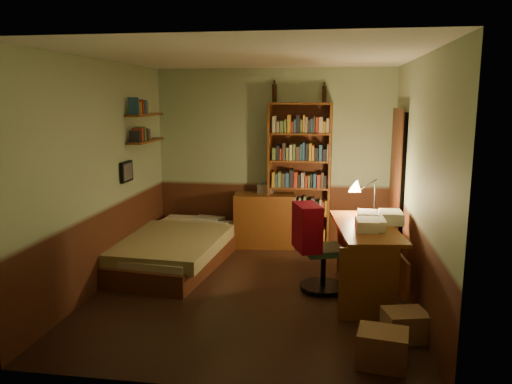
# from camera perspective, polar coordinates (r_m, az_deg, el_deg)

# --- Properties ---
(floor) EXTENTS (3.50, 4.00, 0.02)m
(floor) POSITION_cam_1_polar(r_m,az_deg,el_deg) (5.84, -0.38, -11.22)
(floor) COLOR black
(floor) RESTS_ON ground
(ceiling) EXTENTS (3.50, 4.00, 0.02)m
(ceiling) POSITION_cam_1_polar(r_m,az_deg,el_deg) (5.44, -0.41, 15.34)
(ceiling) COLOR silver
(ceiling) RESTS_ON wall_back
(wall_back) EXTENTS (3.50, 0.02, 2.60)m
(wall_back) POSITION_cam_1_polar(r_m,az_deg,el_deg) (7.46, 2.04, 3.98)
(wall_back) COLOR #90A57F
(wall_back) RESTS_ON ground
(wall_left) EXTENTS (0.02, 4.00, 2.60)m
(wall_left) POSITION_cam_1_polar(r_m,az_deg,el_deg) (6.02, -17.19, 1.90)
(wall_left) COLOR #90A57F
(wall_left) RESTS_ON ground
(wall_right) EXTENTS (0.02, 4.00, 2.60)m
(wall_right) POSITION_cam_1_polar(r_m,az_deg,el_deg) (5.50, 18.04, 1.06)
(wall_right) COLOR #90A57F
(wall_right) RESTS_ON ground
(wall_front) EXTENTS (3.50, 0.02, 2.60)m
(wall_front) POSITION_cam_1_polar(r_m,az_deg,el_deg) (3.56, -5.49, -3.48)
(wall_front) COLOR #90A57F
(wall_front) RESTS_ON ground
(doorway) EXTENTS (0.06, 0.90, 2.00)m
(doorway) POSITION_cam_1_polar(r_m,az_deg,el_deg) (6.81, 15.84, 0.38)
(doorway) COLOR black
(doorway) RESTS_ON ground
(door_trim) EXTENTS (0.02, 0.98, 2.08)m
(door_trim) POSITION_cam_1_polar(r_m,az_deg,el_deg) (6.80, 15.55, 0.39)
(door_trim) COLOR #462213
(door_trim) RESTS_ON ground
(bed) EXTENTS (1.48, 2.41, 0.68)m
(bed) POSITION_cam_1_polar(r_m,az_deg,el_deg) (6.77, -9.30, -5.16)
(bed) COLOR #7F8E52
(bed) RESTS_ON ground
(dresser) EXTENTS (0.93, 0.53, 0.79)m
(dresser) POSITION_cam_1_polar(r_m,az_deg,el_deg) (7.40, 0.96, -3.22)
(dresser) COLOR #5F3214
(dresser) RESTS_ON ground
(mini_stereo) EXTENTS (0.25, 0.20, 0.13)m
(mini_stereo) POSITION_cam_1_polar(r_m,az_deg,el_deg) (7.42, 1.17, 0.43)
(mini_stereo) COLOR #B2B2B7
(mini_stereo) RESTS_ON dresser
(bookshelf) EXTENTS (0.92, 0.32, 2.11)m
(bookshelf) POSITION_cam_1_polar(r_m,az_deg,el_deg) (7.30, 4.99, 1.86)
(bookshelf) COLOR #5F3214
(bookshelf) RESTS_ON ground
(bottle_left) EXTENTS (0.07, 0.07, 0.25)m
(bottle_left) POSITION_cam_1_polar(r_m,az_deg,el_deg) (7.36, 2.12, 11.19)
(bottle_left) COLOR black
(bottle_left) RESTS_ON bookshelf
(bottle_right) EXTENTS (0.08, 0.08, 0.23)m
(bottle_right) POSITION_cam_1_polar(r_m,az_deg,el_deg) (7.31, 7.81, 11.01)
(bottle_right) COLOR black
(bottle_right) RESTS_ON bookshelf
(desk) EXTENTS (0.79, 1.54, 0.79)m
(desk) POSITION_cam_1_polar(r_m,az_deg,el_deg) (5.74, 12.25, -7.56)
(desk) COLOR #5F3214
(desk) RESTS_ON ground
(paper_stack) EXTENTS (0.25, 0.34, 0.13)m
(paper_stack) POSITION_cam_1_polar(r_m,az_deg,el_deg) (5.80, 15.17, -2.78)
(paper_stack) COLOR silver
(paper_stack) RESTS_ON desk
(desk_lamp) EXTENTS (0.25, 0.25, 0.69)m
(desk_lamp) POSITION_cam_1_polar(r_m,az_deg,el_deg) (6.23, 13.46, 0.83)
(desk_lamp) COLOR black
(desk_lamp) RESTS_ON desk
(office_chair) EXTENTS (0.63, 0.59, 1.02)m
(office_chair) POSITION_cam_1_polar(r_m,az_deg,el_deg) (5.74, 7.74, -6.22)
(office_chair) COLOR #345F3A
(office_chair) RESTS_ON ground
(red_jacket) EXTENTS (0.26, 0.45, 0.52)m
(red_jacket) POSITION_cam_1_polar(r_m,az_deg,el_deg) (5.42, 8.35, 1.14)
(red_jacket) COLOR maroon
(red_jacket) RESTS_ON office_chair
(wall_shelf_lower) EXTENTS (0.20, 0.90, 0.03)m
(wall_shelf_lower) POSITION_cam_1_polar(r_m,az_deg,el_deg) (6.94, -12.49, 5.72)
(wall_shelf_lower) COLOR #5F3214
(wall_shelf_lower) RESTS_ON wall_left
(wall_shelf_upper) EXTENTS (0.20, 0.90, 0.03)m
(wall_shelf_upper) POSITION_cam_1_polar(r_m,az_deg,el_deg) (6.92, -12.61, 8.61)
(wall_shelf_upper) COLOR #5F3214
(wall_shelf_upper) RESTS_ON wall_left
(framed_picture) EXTENTS (0.04, 0.32, 0.26)m
(framed_picture) POSITION_cam_1_polar(r_m,az_deg,el_deg) (6.55, -14.59, 2.27)
(framed_picture) COLOR black
(framed_picture) RESTS_ON wall_left
(cardboard_box_a) EXTENTS (0.44, 0.38, 0.30)m
(cardboard_box_a) POSITION_cam_1_polar(r_m,az_deg,el_deg) (4.41, 14.24, -16.91)
(cardboard_box_a) COLOR olive
(cardboard_box_a) RESTS_ON ground
(cardboard_box_b) EXTENTS (0.44, 0.39, 0.26)m
(cardboard_box_b) POSITION_cam_1_polar(r_m,az_deg,el_deg) (4.90, 16.68, -14.36)
(cardboard_box_b) COLOR olive
(cardboard_box_b) RESTS_ON ground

